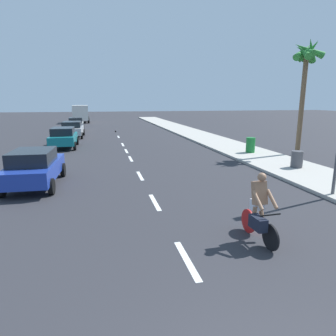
# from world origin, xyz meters

# --- Properties ---
(ground_plane) EXTENTS (160.00, 160.00, 0.00)m
(ground_plane) POSITION_xyz_m (0.00, 20.00, 0.00)
(ground_plane) COLOR #2D2D33
(sidewalk_strip) EXTENTS (3.60, 80.00, 0.14)m
(sidewalk_strip) POSITION_xyz_m (8.05, 22.00, 0.07)
(sidewalk_strip) COLOR #B2ADA3
(sidewalk_strip) RESTS_ON ground
(lane_stripe_1) EXTENTS (0.16, 1.80, 0.01)m
(lane_stripe_1) POSITION_xyz_m (0.00, 4.28, 0.00)
(lane_stripe_1) COLOR white
(lane_stripe_1) RESTS_ON ground
(lane_stripe_2) EXTENTS (0.16, 1.80, 0.01)m
(lane_stripe_2) POSITION_xyz_m (0.00, 8.37, 0.00)
(lane_stripe_2) COLOR white
(lane_stripe_2) RESTS_ON ground
(lane_stripe_3) EXTENTS (0.16, 1.80, 0.01)m
(lane_stripe_3) POSITION_xyz_m (0.00, 12.34, 0.00)
(lane_stripe_3) COLOR white
(lane_stripe_3) RESTS_ON ground
(lane_stripe_4) EXTENTS (0.16, 1.80, 0.01)m
(lane_stripe_4) POSITION_xyz_m (0.00, 16.80, 0.00)
(lane_stripe_4) COLOR white
(lane_stripe_4) RESTS_ON ground
(lane_stripe_5) EXTENTS (0.16, 1.80, 0.01)m
(lane_stripe_5) POSITION_xyz_m (0.00, 19.80, 0.00)
(lane_stripe_5) COLOR white
(lane_stripe_5) RESTS_ON ground
(lane_stripe_6) EXTENTS (0.16, 1.80, 0.01)m
(lane_stripe_6) POSITION_xyz_m (0.00, 23.11, 0.00)
(lane_stripe_6) COLOR white
(lane_stripe_6) RESTS_ON ground
(lane_stripe_7) EXTENTS (0.16, 1.80, 0.01)m
(lane_stripe_7) POSITION_xyz_m (0.00, 28.67, 0.00)
(lane_stripe_7) COLOR white
(lane_stripe_7) RESTS_ON ground
(lane_stripe_8) EXTENTS (0.16, 1.80, 0.01)m
(lane_stripe_8) POSITION_xyz_m (0.00, 34.08, 0.00)
(lane_stripe_8) COLOR white
(lane_stripe_8) RESTS_ON ground
(lane_stripe_9) EXTENTS (0.16, 1.80, 0.01)m
(lane_stripe_9) POSITION_xyz_m (0.00, 34.12, 0.00)
(lane_stripe_9) COLOR white
(lane_stripe_9) RESTS_ON ground
(cyclist) EXTENTS (0.64, 1.71, 1.82)m
(cyclist) POSITION_xyz_m (2.05, 4.78, 0.83)
(cyclist) COLOR black
(cyclist) RESTS_ON ground
(parked_car_blue) EXTENTS (2.11, 4.33, 1.57)m
(parked_car_blue) POSITION_xyz_m (-4.58, 11.60, 0.84)
(parked_car_blue) COLOR #1E389E
(parked_car_blue) RESTS_ON ground
(parked_car_teal) EXTENTS (1.98, 4.28, 1.57)m
(parked_car_teal) POSITION_xyz_m (-4.55, 22.43, 0.84)
(parked_car_teal) COLOR #14727A
(parked_car_teal) RESTS_ON ground
(parked_car_silver) EXTENTS (2.13, 4.57, 1.57)m
(parked_car_silver) POSITION_xyz_m (-4.42, 29.27, 0.84)
(parked_car_silver) COLOR #B7BABF
(parked_car_silver) RESTS_ON ground
(parked_car_white) EXTENTS (2.06, 4.18, 1.57)m
(parked_car_white) POSITION_xyz_m (-4.56, 36.20, 0.84)
(parked_car_white) COLOR white
(parked_car_white) RESTS_ON ground
(delivery_truck) EXTENTS (2.87, 6.33, 2.80)m
(delivery_truck) POSITION_xyz_m (-4.74, 50.12, 1.50)
(delivery_truck) COLOR beige
(delivery_truck) RESTS_ON ground
(palm_tree_mid) EXTENTS (1.96, 1.88, 7.40)m
(palm_tree_mid) POSITION_xyz_m (10.98, 15.58, 5.91)
(palm_tree_mid) COLOR brown
(palm_tree_mid) RESTS_ON ground
(trash_bin_near) EXTENTS (0.60, 0.60, 0.87)m
(trash_bin_near) POSITION_xyz_m (8.19, 11.77, 0.57)
(trash_bin_near) COLOR #47474C
(trash_bin_near) RESTS_ON sidewalk_strip
(trash_bin_far) EXTENTS (0.60, 0.60, 1.00)m
(trash_bin_far) POSITION_xyz_m (8.08, 16.58, 0.64)
(trash_bin_far) COLOR #19722D
(trash_bin_far) RESTS_ON sidewalk_strip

